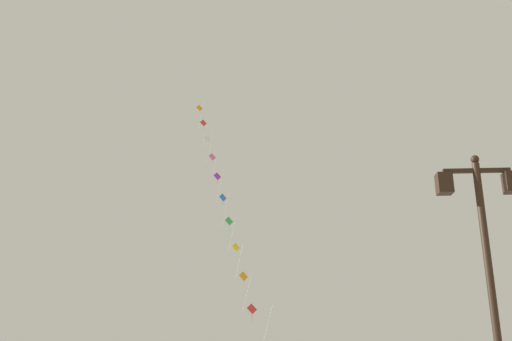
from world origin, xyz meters
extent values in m
cylinder|color=black|center=(2.27, 8.13, 2.56)|extent=(0.14, 0.14, 5.11)
sphere|color=black|center=(2.27, 8.13, 5.19)|extent=(0.16, 0.16, 0.16)
cube|color=black|center=(2.27, 8.13, 4.96)|extent=(1.26, 0.08, 0.08)
cube|color=black|center=(1.64, 8.13, 4.71)|extent=(0.28, 0.28, 0.40)
cube|color=beige|center=(1.64, 8.13, 4.71)|extent=(0.19, 0.19, 0.30)
cube|color=black|center=(2.90, 8.13, 4.71)|extent=(0.28, 0.28, 0.40)
cube|color=beige|center=(2.90, 8.13, 4.71)|extent=(0.19, 0.19, 0.30)
cylinder|color=silver|center=(-3.21, 22.51, 4.09)|extent=(0.48, 1.04, 1.52)
cylinder|color=silver|center=(-3.67, 23.53, 5.59)|extent=(0.48, 1.04, 1.52)
cylinder|color=silver|center=(-4.13, 24.55, 7.10)|extent=(0.48, 1.04, 1.52)
cylinder|color=silver|center=(-4.59, 25.58, 8.60)|extent=(0.48, 1.04, 1.52)
cylinder|color=silver|center=(-5.05, 26.60, 10.10)|extent=(0.48, 1.04, 1.52)
cylinder|color=silver|center=(-5.51, 27.62, 11.61)|extent=(0.48, 1.04, 1.52)
cylinder|color=silver|center=(-5.97, 28.64, 13.11)|extent=(0.48, 1.04, 1.52)
cylinder|color=silver|center=(-6.42, 29.66, 14.61)|extent=(0.48, 1.04, 1.52)
cylinder|color=silver|center=(-6.88, 30.68, 16.12)|extent=(0.48, 1.04, 1.52)
cube|color=red|center=(-2.98, 22.00, 3.34)|extent=(0.43, 0.14, 0.45)
cylinder|color=red|center=(-2.98, 22.00, 2.99)|extent=(0.02, 0.03, 0.33)
cube|color=orange|center=(-3.44, 23.02, 4.84)|extent=(0.40, 0.22, 0.45)
cylinder|color=orange|center=(-3.44, 23.02, 4.50)|extent=(0.03, 0.03, 0.32)
cube|color=yellow|center=(-3.90, 24.04, 6.34)|extent=(0.37, 0.28, 0.45)
cylinder|color=yellow|center=(-3.90, 24.04, 6.04)|extent=(0.04, 0.05, 0.25)
cube|color=green|center=(-4.36, 25.07, 7.85)|extent=(0.42, 0.18, 0.45)
cylinder|color=green|center=(-4.36, 25.07, 7.50)|extent=(0.03, 0.04, 0.35)
cube|color=blue|center=(-4.82, 26.09, 9.35)|extent=(0.37, 0.27, 0.45)
cylinder|color=blue|center=(-4.82, 26.09, 9.05)|extent=(0.04, 0.05, 0.25)
cube|color=purple|center=(-5.28, 27.11, 10.86)|extent=(0.41, 0.19, 0.45)
cylinder|color=purple|center=(-5.28, 27.11, 10.57)|extent=(0.03, 0.04, 0.23)
cube|color=pink|center=(-5.74, 28.13, 12.36)|extent=(0.41, 0.20, 0.45)
cylinder|color=pink|center=(-5.74, 28.13, 12.05)|extent=(0.03, 0.04, 0.25)
cube|color=white|center=(-6.19, 29.15, 13.86)|extent=(0.43, 0.16, 0.45)
cylinder|color=white|center=(-6.19, 29.15, 13.56)|extent=(0.03, 0.04, 0.25)
cube|color=red|center=(-6.65, 30.17, 15.37)|extent=(0.44, 0.10, 0.45)
cylinder|color=red|center=(-6.65, 30.17, 15.05)|extent=(0.03, 0.05, 0.27)
cube|color=orange|center=(-7.11, 31.19, 16.87)|extent=(0.44, 0.12, 0.45)
cylinder|color=orange|center=(-7.11, 31.19, 16.57)|extent=(0.03, 0.05, 0.25)
camera|label=1|loc=(-1.31, -2.27, 1.71)|focal=39.16mm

